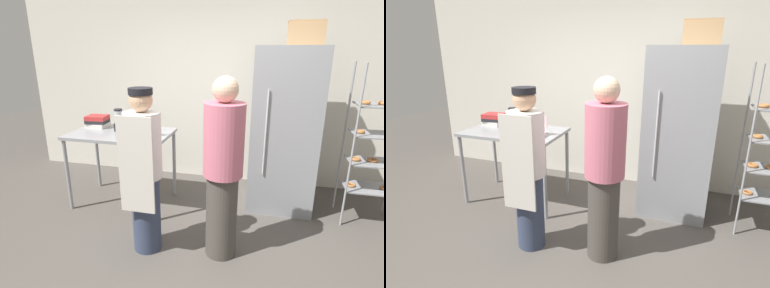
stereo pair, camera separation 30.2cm
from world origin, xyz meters
The scene contains 10 objects.
ground_plane centered at (0.00, 0.00, 0.00)m, with size 14.00×14.00×0.00m, color #4C4742.
back_wall centered at (0.00, 2.28, 1.38)m, with size 6.40×0.12×2.76m, color silver.
refrigerator centered at (0.75, 1.54, 0.98)m, with size 0.76×0.71×1.95m.
prep_counter centered at (-1.18, 1.14, 0.84)m, with size 1.22×0.76×0.94m.
donut_box centered at (-0.83, 0.99, 0.98)m, with size 0.27×0.19×0.23m.
blender_pitcher centered at (-1.23, 1.20, 1.06)m, with size 0.13×0.13×0.28m.
binder_stack centered at (-1.60, 1.32, 1.02)m, with size 0.28×0.23×0.15m.
cardboard_storage_box centered at (0.90, 1.61, 2.08)m, with size 0.39×0.26×0.26m.
person_baker centered at (-0.54, 0.30, 0.83)m, with size 0.34×0.36×1.60m.
person_customer centered at (0.19, 0.40, 0.87)m, with size 0.36×0.36×1.71m.
Camera 2 is at (0.80, -2.01, 1.91)m, focal length 28.00 mm.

